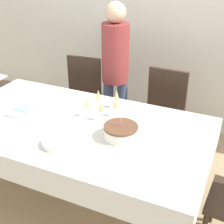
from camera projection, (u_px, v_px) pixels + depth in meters
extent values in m
plane|color=tan|center=(80.00, 196.00, 2.85)|extent=(12.00, 12.00, 0.00)
cube|color=silver|center=(147.00, 13.00, 3.57)|extent=(8.00, 0.05, 2.70)
cube|color=white|center=(76.00, 126.00, 2.50)|extent=(2.10, 1.14, 0.03)
cube|color=white|center=(76.00, 135.00, 2.55)|extent=(2.13, 1.17, 0.21)
cylinder|color=#38281E|center=(23.00, 116.00, 3.45)|extent=(0.06, 0.06, 0.74)
cylinder|color=#38281E|center=(205.00, 160.00, 2.73)|extent=(0.06, 0.06, 0.74)
cube|color=#38281E|center=(78.00, 107.00, 3.48)|extent=(0.44, 0.44, 0.04)
cube|color=#38281E|center=(84.00, 78.00, 3.51)|extent=(0.40, 0.05, 0.50)
cylinder|color=#38281E|center=(86.00, 136.00, 3.38)|extent=(0.04, 0.04, 0.42)
cylinder|color=#38281E|center=(57.00, 129.00, 3.50)|extent=(0.04, 0.04, 0.42)
cylinder|color=#38281E|center=(99.00, 121.00, 3.67)|extent=(0.04, 0.04, 0.42)
cylinder|color=#38281E|center=(72.00, 115.00, 3.79)|extent=(0.04, 0.04, 0.42)
cube|color=#38281E|center=(159.00, 124.00, 3.13)|extent=(0.43, 0.43, 0.04)
cube|color=#38281E|center=(167.00, 93.00, 3.16)|extent=(0.40, 0.05, 0.50)
cylinder|color=#38281E|center=(169.00, 157.00, 3.03)|extent=(0.04, 0.04, 0.42)
cylinder|color=#38281E|center=(135.00, 148.00, 3.17)|extent=(0.04, 0.04, 0.42)
cylinder|color=#38281E|center=(179.00, 139.00, 3.32)|extent=(0.04, 0.04, 0.42)
cylinder|color=#38281E|center=(147.00, 132.00, 3.45)|extent=(0.04, 0.04, 0.42)
cylinder|color=#38281E|center=(214.00, 202.00, 2.50)|extent=(0.04, 0.04, 0.42)
cylinder|color=silver|center=(121.00, 133.00, 2.29)|extent=(0.25, 0.25, 0.08)
cylinder|color=brown|center=(121.00, 127.00, 2.27)|extent=(0.25, 0.25, 0.02)
cylinder|color=pink|center=(121.00, 122.00, 2.25)|extent=(0.01, 0.01, 0.06)
sphere|color=#F9CC4C|center=(121.00, 118.00, 2.23)|extent=(0.01, 0.01, 0.01)
cylinder|color=silver|center=(104.00, 114.00, 2.64)|extent=(0.37, 0.37, 0.01)
cylinder|color=silver|center=(116.00, 116.00, 2.59)|extent=(0.05, 0.05, 0.00)
cylinder|color=silver|center=(116.00, 112.00, 2.57)|extent=(0.01, 0.01, 0.08)
cone|color=#E0CC72|center=(116.00, 102.00, 2.53)|extent=(0.04, 0.04, 0.08)
cylinder|color=silver|center=(116.00, 108.00, 2.73)|extent=(0.05, 0.05, 0.00)
cylinder|color=silver|center=(116.00, 103.00, 2.71)|extent=(0.01, 0.01, 0.08)
cone|color=#E0CC72|center=(117.00, 94.00, 2.67)|extent=(0.04, 0.04, 0.08)
cylinder|color=silver|center=(99.00, 108.00, 2.73)|extent=(0.05, 0.05, 0.00)
cylinder|color=silver|center=(98.00, 103.00, 2.71)|extent=(0.01, 0.01, 0.08)
cone|color=#E0CC72|center=(98.00, 94.00, 2.67)|extent=(0.04, 0.04, 0.08)
cylinder|color=silver|center=(87.00, 116.00, 2.60)|extent=(0.05, 0.05, 0.00)
cylinder|color=silver|center=(87.00, 111.00, 2.58)|extent=(0.01, 0.01, 0.08)
cone|color=#E0CC72|center=(86.00, 102.00, 2.54)|extent=(0.04, 0.04, 0.08)
cylinder|color=silver|center=(101.00, 120.00, 2.53)|extent=(0.05, 0.05, 0.00)
cylinder|color=silver|center=(101.00, 116.00, 2.51)|extent=(0.01, 0.01, 0.08)
cone|color=#E0CC72|center=(101.00, 106.00, 2.47)|extent=(0.04, 0.04, 0.08)
cylinder|color=silver|center=(58.00, 144.00, 2.23)|extent=(0.23, 0.23, 0.01)
cylinder|color=silver|center=(58.00, 143.00, 2.23)|extent=(0.23, 0.23, 0.01)
cylinder|color=silver|center=(58.00, 143.00, 2.23)|extent=(0.23, 0.23, 0.01)
cylinder|color=silver|center=(58.00, 142.00, 2.22)|extent=(0.23, 0.23, 0.01)
cylinder|color=silver|center=(58.00, 141.00, 2.22)|extent=(0.23, 0.23, 0.01)
cylinder|color=silver|center=(58.00, 140.00, 2.22)|extent=(0.23, 0.23, 0.01)
cube|color=silver|center=(123.00, 154.00, 2.13)|extent=(0.29, 0.12, 0.00)
cube|color=silver|center=(15.00, 115.00, 2.60)|extent=(0.18, 0.09, 0.02)
cube|color=#8CC6E0|center=(25.00, 107.00, 2.74)|extent=(0.15, 0.15, 0.01)
cylinder|color=#3F4C72|center=(109.00, 111.00, 3.52)|extent=(0.11, 0.11, 0.76)
cylinder|color=#3F4C72|center=(122.00, 114.00, 3.46)|extent=(0.11, 0.11, 0.76)
cylinder|color=maroon|center=(115.00, 53.00, 3.17)|extent=(0.28, 0.28, 0.60)
sphere|color=#D8B293|center=(116.00, 12.00, 2.98)|extent=(0.21, 0.21, 0.21)
cylinder|color=#38281E|center=(3.00, 112.00, 3.74)|extent=(0.03, 0.03, 0.54)
cylinder|color=#38281E|center=(2.00, 102.00, 4.00)|extent=(0.03, 0.03, 0.54)
cylinder|color=#38281E|center=(15.00, 105.00, 3.92)|extent=(0.03, 0.03, 0.54)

